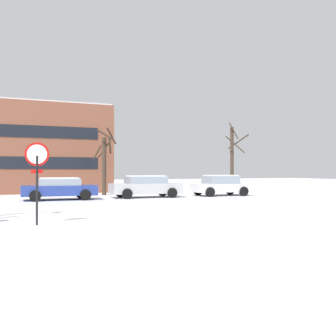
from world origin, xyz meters
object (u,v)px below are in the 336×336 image
(parked_car_blue, at_px, (59,188))
(parked_car_white, at_px, (221,185))
(stop_sign, at_px, (37,167))
(parked_car_silver, at_px, (146,186))

(parked_car_blue, distance_m, parked_car_white, 10.95)
(parked_car_blue, bearing_deg, stop_sign, -101.11)
(stop_sign, xyz_separation_m, parked_car_silver, (7.66, 11.12, -1.13))
(parked_car_blue, relative_size, parked_car_silver, 0.95)
(stop_sign, xyz_separation_m, parked_car_white, (13.13, 10.98, -1.13))
(parked_car_silver, bearing_deg, parked_car_blue, -179.98)
(parked_car_white, bearing_deg, stop_sign, -140.09)
(stop_sign, distance_m, parked_car_blue, 11.40)
(parked_car_silver, relative_size, parked_car_white, 1.15)
(parked_car_white, bearing_deg, parked_car_blue, 179.27)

